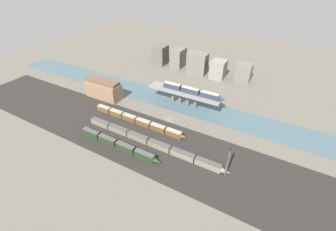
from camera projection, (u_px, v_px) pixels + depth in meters
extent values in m
plane|color=#666056|center=(169.00, 119.00, 140.33)|extent=(400.00, 400.00, 0.00)
cube|color=#282623|center=(148.00, 141.00, 123.13)|extent=(280.00, 42.00, 0.01)
cube|color=#47606B|center=(184.00, 104.00, 154.79)|extent=(320.00, 22.25, 0.01)
cube|color=gray|center=(184.00, 92.00, 149.52)|extent=(50.61, 9.24, 1.24)
cylinder|color=slate|center=(173.00, 96.00, 155.67)|extent=(2.38, 2.38, 8.61)
cylinder|color=slate|center=(180.00, 98.00, 153.45)|extent=(2.38, 2.38, 8.61)
cylinder|color=slate|center=(188.00, 100.00, 151.22)|extent=(2.38, 2.38, 8.61)
cylinder|color=slate|center=(195.00, 102.00, 149.00)|extent=(2.38, 2.38, 8.61)
cube|color=#2D384C|center=(172.00, 86.00, 151.75)|extent=(12.34, 3.03, 3.56)
cube|color=#B7B2A3|center=(172.00, 84.00, 150.61)|extent=(11.85, 2.79, 0.40)
cube|color=#2D384C|center=(190.00, 91.00, 146.41)|extent=(12.34, 3.03, 3.56)
cube|color=#B7B2A3|center=(190.00, 88.00, 145.28)|extent=(11.85, 2.79, 0.40)
cube|color=#2D384C|center=(210.00, 96.00, 141.07)|extent=(12.34, 3.03, 3.56)
cube|color=#B7B2A3|center=(210.00, 93.00, 139.94)|extent=(11.85, 2.79, 0.40)
cone|color=#2D384C|center=(222.00, 99.00, 137.84)|extent=(4.32, 2.73, 2.73)
cube|color=#23381E|center=(92.00, 133.00, 126.12)|extent=(11.26, 2.93, 3.49)
cube|color=#4C4C4C|center=(91.00, 131.00, 125.00)|extent=(10.81, 2.70, 0.40)
cube|color=#23381E|center=(108.00, 140.00, 121.32)|extent=(11.26, 2.93, 3.49)
cube|color=#4C4C4C|center=(107.00, 137.00, 120.20)|extent=(10.81, 2.70, 0.40)
cube|color=#23381E|center=(126.00, 148.00, 116.52)|extent=(11.26, 2.93, 3.49)
cube|color=#4C4C4C|center=(125.00, 145.00, 115.40)|extent=(10.81, 2.70, 0.40)
cube|color=#23381E|center=(145.00, 156.00, 111.72)|extent=(11.26, 2.93, 3.49)
cube|color=#4C4C4C|center=(144.00, 153.00, 110.60)|extent=(10.81, 2.70, 0.40)
cone|color=#23381E|center=(158.00, 162.00, 108.78)|extent=(3.94, 2.64, 2.64)
cube|color=gray|center=(101.00, 123.00, 134.39)|extent=(12.98, 2.94, 3.16)
cube|color=#4C4C4C|center=(100.00, 121.00, 133.37)|extent=(12.46, 2.71, 0.40)
cube|color=gray|center=(119.00, 130.00, 128.94)|extent=(12.98, 2.94, 3.16)
cube|color=#4C4C4C|center=(118.00, 127.00, 127.92)|extent=(12.46, 2.71, 0.40)
cube|color=gray|center=(138.00, 137.00, 123.49)|extent=(12.98, 2.94, 3.16)
cube|color=#4C4C4C|center=(138.00, 135.00, 122.47)|extent=(12.46, 2.71, 0.40)
cube|color=gray|center=(159.00, 146.00, 118.03)|extent=(12.98, 2.94, 3.16)
cube|color=#4C4C4C|center=(159.00, 143.00, 117.01)|extent=(12.46, 2.71, 0.40)
cube|color=gray|center=(182.00, 155.00, 112.58)|extent=(12.98, 2.94, 3.16)
cube|color=#4C4C4C|center=(183.00, 152.00, 111.56)|extent=(12.46, 2.71, 0.40)
cube|color=gray|center=(208.00, 165.00, 107.13)|extent=(12.98, 2.94, 3.16)
cube|color=#4C4C4C|center=(208.00, 162.00, 106.11)|extent=(12.46, 2.71, 0.40)
cone|color=gray|center=(226.00, 172.00, 103.71)|extent=(4.54, 2.65, 2.65)
cube|color=brown|center=(104.00, 109.00, 146.87)|extent=(9.66, 3.11, 3.23)
cube|color=#9E998E|center=(104.00, 107.00, 145.84)|extent=(9.27, 2.86, 0.40)
cube|color=brown|center=(117.00, 113.00, 142.76)|extent=(9.66, 3.11, 3.23)
cube|color=#9E998E|center=(116.00, 111.00, 141.72)|extent=(9.27, 2.86, 0.40)
cube|color=brown|center=(130.00, 118.00, 138.64)|extent=(9.66, 3.11, 3.23)
cube|color=#9E998E|center=(129.00, 115.00, 137.61)|extent=(9.27, 2.86, 0.40)
cube|color=brown|center=(143.00, 123.00, 134.53)|extent=(9.66, 3.11, 3.23)
cube|color=#9E998E|center=(143.00, 120.00, 133.49)|extent=(9.27, 2.86, 0.40)
cube|color=brown|center=(158.00, 128.00, 130.42)|extent=(9.66, 3.11, 3.23)
cube|color=#9E998E|center=(158.00, 125.00, 129.38)|extent=(9.27, 2.86, 0.40)
cube|color=brown|center=(174.00, 133.00, 126.30)|extent=(9.66, 3.11, 3.23)
cube|color=#9E998E|center=(174.00, 131.00, 125.26)|extent=(9.27, 2.86, 0.40)
cone|color=brown|center=(184.00, 137.00, 123.79)|extent=(3.38, 2.80, 2.80)
cube|color=#937056|center=(104.00, 90.00, 159.71)|extent=(26.42, 10.18, 11.24)
cube|color=brown|center=(102.00, 81.00, 155.79)|extent=(25.89, 7.13, 2.47)
cylinder|color=#4C4C51|center=(228.00, 163.00, 99.21)|extent=(0.95, 0.95, 15.92)
cube|color=black|center=(231.00, 149.00, 94.32)|extent=(1.00, 0.70, 1.20)
cube|color=#605B56|center=(160.00, 55.00, 210.13)|extent=(11.22, 12.75, 17.21)
cube|color=slate|center=(178.00, 58.00, 204.97)|extent=(10.26, 15.04, 16.63)
cube|color=slate|center=(197.00, 63.00, 192.22)|extent=(16.64, 9.94, 17.89)
cube|color=gray|center=(218.00, 69.00, 185.43)|extent=(11.57, 12.19, 15.04)
cube|color=slate|center=(244.00, 72.00, 181.12)|extent=(11.72, 10.62, 14.25)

